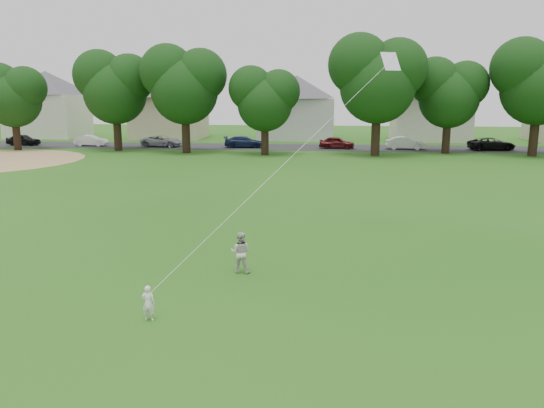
# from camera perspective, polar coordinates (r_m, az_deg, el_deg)

# --- Properties ---
(ground) EXTENTS (160.00, 160.00, 0.00)m
(ground) POSITION_cam_1_polar(r_m,az_deg,el_deg) (15.39, -8.78, -9.79)
(ground) COLOR #1E5713
(ground) RESTS_ON ground
(street) EXTENTS (90.00, 7.00, 0.01)m
(street) POSITION_cam_1_polar(r_m,az_deg,el_deg) (56.22, 2.02, 6.13)
(street) COLOR #2D2D30
(street) RESTS_ON ground
(toddler) EXTENTS (0.35, 0.24, 0.93)m
(toddler) POSITION_cam_1_polar(r_m,az_deg,el_deg) (13.89, -13.17, -10.33)
(toddler) COLOR white
(toddler) RESTS_ON ground
(older_boy) EXTENTS (0.69, 0.56, 1.34)m
(older_boy) POSITION_cam_1_polar(r_m,az_deg,el_deg) (16.95, -3.41, -5.21)
(older_boy) COLOR beige
(older_boy) RESTS_ON ground
(kite) EXTENTS (3.92, 5.35, 13.53)m
(kite) POSITION_cam_1_polar(r_m,az_deg,el_deg) (17.21, 2.65, 5.61)
(kite) COLOR white
(kite) RESTS_ON ground
(tree_row) EXTENTS (82.59, 8.93, 11.13)m
(tree_row) POSITION_cam_1_polar(r_m,az_deg,el_deg) (49.78, 5.74, 12.84)
(tree_row) COLOR black
(tree_row) RESTS_ON ground
(parked_cars) EXTENTS (53.47, 2.67, 1.29)m
(parked_cars) POSITION_cam_1_polar(r_m,az_deg,el_deg) (55.36, -0.28, 6.69)
(parked_cars) COLOR black
(parked_cars) RESTS_ON ground
(house_row) EXTENTS (76.07, 13.13, 9.81)m
(house_row) POSITION_cam_1_polar(r_m,az_deg,el_deg) (65.96, 2.09, 11.11)
(house_row) COLOR silver
(house_row) RESTS_ON ground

